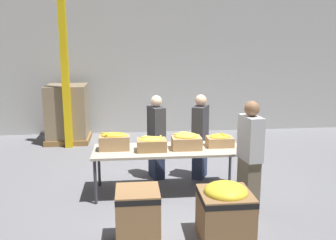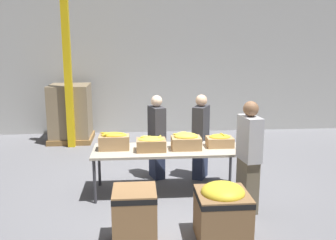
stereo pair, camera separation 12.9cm
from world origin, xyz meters
name	(u,v)px [view 1 (the left image)]	position (x,y,z in m)	size (l,w,h in m)	color
ground_plane	(168,191)	(0.00, 0.00, 0.00)	(30.00, 30.00, 0.00)	slate
wall_back	(152,61)	(0.00, 4.37, 2.00)	(16.00, 0.08, 4.00)	#B7B7B2
sorting_table	(168,152)	(0.00, 0.00, 0.71)	(2.48, 0.87, 0.76)	#B2A893
banana_box_0	(114,141)	(-0.89, 0.03, 0.91)	(0.50, 0.27, 0.31)	tan
banana_box_1	(152,144)	(-0.28, -0.08, 0.88)	(0.48, 0.33, 0.26)	#A37A4C
banana_box_2	(186,141)	(0.31, -0.04, 0.90)	(0.49, 0.33, 0.28)	tan
banana_box_3	(220,140)	(0.90, 0.06, 0.87)	(0.44, 0.31, 0.24)	tan
volunteer_0	(156,137)	(-0.14, 0.70, 0.78)	(0.33, 0.46, 1.56)	#2D3856
volunteer_1	(250,157)	(1.14, -0.81, 0.84)	(0.28, 0.48, 1.68)	#6B604C
volunteer_2	(200,137)	(0.67, 0.63, 0.78)	(0.38, 0.47, 1.58)	#2D3856
donation_bin_0	(138,215)	(-0.55, -1.62, 0.39)	(0.55, 0.55, 0.72)	olive
donation_bin_1	(225,210)	(0.58, -1.62, 0.40)	(0.66, 0.66, 0.76)	olive
support_pillar	(65,64)	(-2.11, 2.98, 2.00)	(0.17, 0.17, 4.00)	yellow
pallet_stack_0	(68,114)	(-2.20, 3.55, 0.71)	(1.07, 1.07, 1.45)	olive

